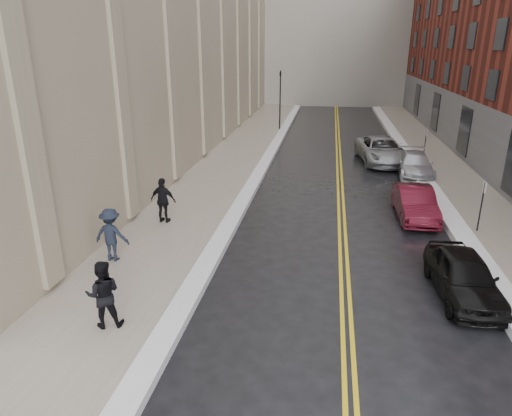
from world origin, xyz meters
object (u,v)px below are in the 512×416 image
(car_silver_near, at_px, (415,165))
(pedestrian_c, at_px, (163,200))
(car_black, at_px, (464,276))
(pedestrian_a, at_px, (103,294))
(pedestrian_b, at_px, (111,235))
(car_maroon, at_px, (415,203))
(car_silver_far, at_px, (382,150))

(car_silver_near, bearing_deg, pedestrian_c, -138.35)
(car_black, relative_size, pedestrian_c, 2.10)
(car_black, xyz_separation_m, car_silver_near, (0.81, 13.91, -0.02))
(pedestrian_a, height_order, pedestrian_b, pedestrian_b)
(car_maroon, height_order, pedestrian_c, pedestrian_c)
(car_black, distance_m, car_silver_near, 13.94)
(car_maroon, distance_m, pedestrian_b, 12.85)
(pedestrian_b, bearing_deg, car_black, -179.73)
(car_black, distance_m, pedestrian_a, 10.49)
(car_maroon, bearing_deg, pedestrian_c, -167.55)
(car_black, height_order, pedestrian_a, pedestrian_a)
(pedestrian_c, bearing_deg, pedestrian_b, 89.97)
(car_maroon, relative_size, car_silver_near, 0.91)
(car_silver_far, xyz_separation_m, pedestrian_a, (-9.13, -20.30, 0.28))
(car_black, height_order, pedestrian_b, pedestrian_b)
(car_silver_near, distance_m, pedestrian_b, 18.29)
(car_black, relative_size, car_silver_near, 0.88)
(car_silver_far, bearing_deg, car_black, -94.53)
(car_maroon, distance_m, pedestrian_c, 10.97)
(car_maroon, bearing_deg, car_silver_near, 79.72)
(car_silver_near, xyz_separation_m, car_silver_far, (-1.60, 3.01, 0.14))
(pedestrian_a, bearing_deg, pedestrian_b, -86.43)
(pedestrian_a, bearing_deg, car_black, 179.49)
(car_black, distance_m, pedestrian_b, 11.53)
(car_maroon, height_order, pedestrian_b, pedestrian_b)
(car_silver_far, relative_size, pedestrian_b, 3.08)
(car_black, xyz_separation_m, pedestrian_a, (-9.92, -3.37, 0.40))
(pedestrian_a, xyz_separation_m, pedestrian_c, (-1.07, 7.53, 0.02))
(car_silver_far, distance_m, pedestrian_a, 22.26)
(car_silver_far, bearing_deg, pedestrian_c, -135.84)
(pedestrian_c, bearing_deg, car_silver_near, -132.60)
(car_silver_far, bearing_deg, car_silver_near, -69.25)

